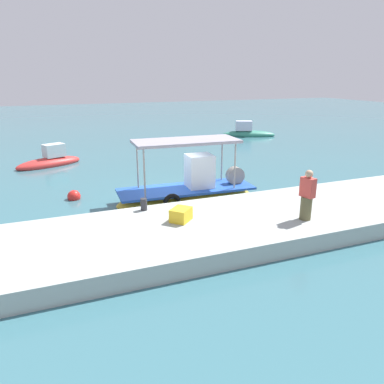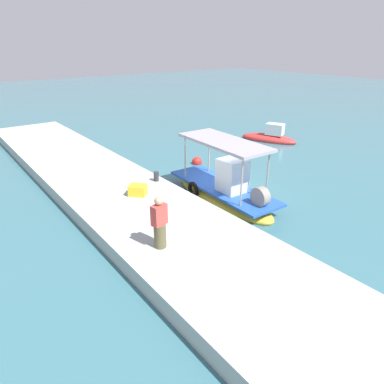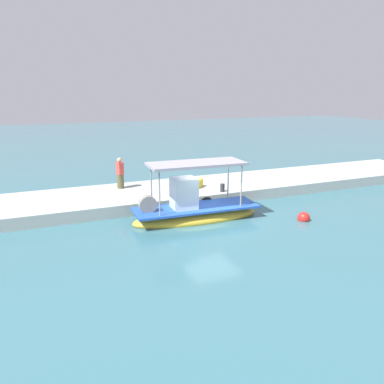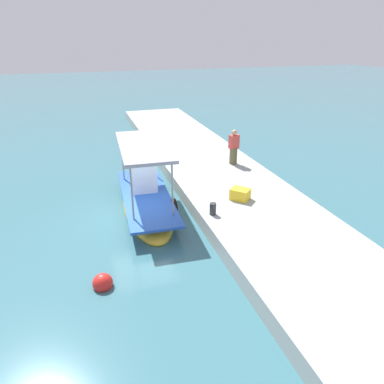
{
  "view_description": "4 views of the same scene",
  "coord_description": "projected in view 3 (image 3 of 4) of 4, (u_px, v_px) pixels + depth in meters",
  "views": [
    {
      "loc": [
        -4.88,
        -14.87,
        5.33
      ],
      "look_at": [
        -0.1,
        -2.86,
        1.25
      ],
      "focal_mm": 34.79,
      "sensor_mm": 36.0,
      "label": 1
    },
    {
      "loc": [
        11.15,
        -10.17,
        6.6
      ],
      "look_at": [
        1.4,
        -2.68,
        1.22
      ],
      "focal_mm": 32.23,
      "sensor_mm": 36.0,
      "label": 2
    },
    {
      "loc": [
        7.48,
        15.31,
        5.89
      ],
      "look_at": [
        0.13,
        -2.02,
        0.87
      ],
      "focal_mm": 35.54,
      "sensor_mm": 36.0,
      "label": 3
    },
    {
      "loc": [
        -12.62,
        1.86,
        6.63
      ],
      "look_at": [
        0.08,
        -2.15,
        0.73
      ],
      "focal_mm": 33.6,
      "sensor_mm": 36.0,
      "label": 4
    }
  ],
  "objects": [
    {
      "name": "ground_plane",
      "position": [
        211.0,
        219.0,
        17.96
      ],
      "size": [
        120.0,
        120.0,
        0.0
      ],
      "primitive_type": "plane",
      "color": "#386A75"
    },
    {
      "name": "dock_quay",
      "position": [
        179.0,
        192.0,
        21.63
      ],
      "size": [
        36.0,
        4.61,
        0.6
      ],
      "primitive_type": "cube",
      "color": "#A6B0AB",
      "rests_on": "ground_plane"
    },
    {
      "name": "main_fishing_boat",
      "position": [
        194.0,
        210.0,
        17.89
      ],
      "size": [
        6.23,
        2.16,
        3.08
      ],
      "color": "gold",
      "rests_on": "ground_plane"
    },
    {
      "name": "fisherman_near_bollard",
      "position": [
        120.0,
        174.0,
        21.11
      ],
      "size": [
        0.46,
        0.54,
        1.74
      ],
      "color": "brown",
      "rests_on": "dock_quay"
    },
    {
      "name": "mooring_bollard",
      "position": [
        222.0,
        188.0,
        20.51
      ],
      "size": [
        0.24,
        0.24,
        0.44
      ],
      "primitive_type": "cylinder",
      "color": "#2D2D33",
      "rests_on": "dock_quay"
    },
    {
      "name": "cargo_crate",
      "position": [
        196.0,
        183.0,
        21.49
      ],
      "size": [
        0.9,
        0.9,
        0.45
      ],
      "primitive_type": "cube",
      "rotation": [
        0.0,
        0.0,
        0.77
      ],
      "color": "yellow",
      "rests_on": "dock_quay"
    },
    {
      "name": "marker_buoy",
      "position": [
        304.0,
        218.0,
        17.82
      ],
      "size": [
        0.58,
        0.58,
        0.58
      ],
      "color": "red",
      "rests_on": "ground_plane"
    }
  ]
}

